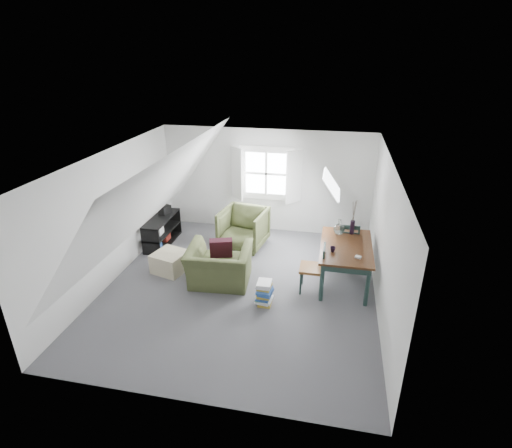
% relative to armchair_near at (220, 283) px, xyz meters
% --- Properties ---
extents(floor, '(5.50, 5.50, 0.00)m').
position_rel_armchair_near_xyz_m(floor, '(0.42, -0.08, 0.00)').
color(floor, '#4E4E53').
rests_on(floor, ground).
extents(ceiling, '(5.50, 5.50, 0.00)m').
position_rel_armchair_near_xyz_m(ceiling, '(0.42, -0.08, 2.50)').
color(ceiling, white).
rests_on(ceiling, wall_back).
extents(wall_back, '(5.00, 0.00, 5.00)m').
position_rel_armchair_near_xyz_m(wall_back, '(0.42, 2.67, 1.25)').
color(wall_back, silver).
rests_on(wall_back, ground).
extents(wall_front, '(5.00, 0.00, 5.00)m').
position_rel_armchair_near_xyz_m(wall_front, '(0.42, -2.83, 1.25)').
color(wall_front, silver).
rests_on(wall_front, ground).
extents(wall_left, '(0.00, 5.50, 5.50)m').
position_rel_armchair_near_xyz_m(wall_left, '(-2.08, -0.08, 1.25)').
color(wall_left, silver).
rests_on(wall_left, ground).
extents(wall_right, '(0.00, 5.50, 5.50)m').
position_rel_armchair_near_xyz_m(wall_right, '(2.92, -0.08, 1.25)').
color(wall_right, silver).
rests_on(wall_right, ground).
extents(slope_left, '(3.19, 5.50, 4.48)m').
position_rel_armchair_near_xyz_m(slope_left, '(-1.13, -0.08, 1.78)').
color(slope_left, white).
rests_on(slope_left, wall_left).
extents(slope_right, '(3.19, 5.50, 4.48)m').
position_rel_armchair_near_xyz_m(slope_right, '(1.97, -0.08, 1.78)').
color(slope_right, white).
rests_on(slope_right, wall_right).
extents(dormer_window, '(1.71, 0.35, 1.30)m').
position_rel_armchair_near_xyz_m(dormer_window, '(0.42, 2.60, 1.45)').
color(dormer_window, white).
rests_on(dormer_window, wall_back).
extents(skylight, '(0.35, 0.75, 0.47)m').
position_rel_armchair_near_xyz_m(skylight, '(1.97, 1.22, 1.75)').
color(skylight, white).
rests_on(skylight, slope_right).
extents(armchair_near, '(1.25, 1.11, 0.76)m').
position_rel_armchair_near_xyz_m(armchair_near, '(0.00, 0.00, 0.00)').
color(armchair_near, '#3F4728').
rests_on(armchair_near, floor).
extents(armchair_far, '(1.11, 1.13, 0.90)m').
position_rel_armchair_near_xyz_m(armchair_far, '(0.09, 1.62, 0.00)').
color(armchair_far, '#3F4728').
rests_on(armchair_far, floor).
extents(throw_pillow, '(0.49, 0.37, 0.45)m').
position_rel_armchair_near_xyz_m(throw_pillow, '(-0.00, 0.15, 0.68)').
color(throw_pillow, '#350E1A').
rests_on(throw_pillow, armchair_near).
extents(ottoman, '(0.75, 0.75, 0.40)m').
position_rel_armchair_near_xyz_m(ottoman, '(-1.12, 0.25, 0.20)').
color(ottoman, tan).
rests_on(ottoman, floor).
extents(dining_table, '(0.95, 1.59, 0.79)m').
position_rel_armchair_near_xyz_m(dining_table, '(2.34, 0.51, 0.69)').
color(dining_table, '#351D0F').
rests_on(dining_table, floor).
extents(demijohn, '(0.22, 0.22, 0.31)m').
position_rel_armchair_near_xyz_m(demijohn, '(2.19, 0.96, 0.92)').
color(demijohn, silver).
rests_on(demijohn, dining_table).
extents(vase_twigs, '(0.09, 0.10, 0.70)m').
position_rel_armchair_near_xyz_m(vase_twigs, '(2.44, 1.06, 0.95)').
color(vase_twigs, black).
rests_on(vase_twigs, dining_table).
extents(cup, '(0.10, 0.10, 0.09)m').
position_rel_armchair_near_xyz_m(cup, '(2.09, 0.21, 0.79)').
color(cup, black).
rests_on(cup, dining_table).
extents(paper_box, '(0.13, 0.10, 0.04)m').
position_rel_armchair_near_xyz_m(paper_box, '(2.54, 0.06, 0.81)').
color(paper_box, white).
rests_on(paper_box, dining_table).
extents(dining_chair_far, '(0.46, 0.46, 0.97)m').
position_rel_armchair_near_xyz_m(dining_chair_far, '(2.40, 1.24, 0.51)').
color(dining_chair_far, brown).
rests_on(dining_chair_far, floor).
extents(dining_chair_near, '(0.44, 0.44, 0.94)m').
position_rel_armchair_near_xyz_m(dining_chair_near, '(1.78, 0.10, 0.49)').
color(dining_chair_near, brown).
rests_on(dining_chair_near, floor).
extents(media_shelf, '(0.42, 1.26, 0.64)m').
position_rel_armchair_near_xyz_m(media_shelf, '(-1.78, 1.35, 0.29)').
color(media_shelf, black).
rests_on(media_shelf, floor).
extents(electronics_box, '(0.25, 0.30, 0.21)m').
position_rel_armchair_near_xyz_m(electronics_box, '(-1.78, 1.64, 0.73)').
color(electronics_box, black).
rests_on(electronics_box, media_shelf).
extents(magazine_stack, '(0.32, 0.38, 0.43)m').
position_rel_armchair_near_xyz_m(magazine_stack, '(0.97, -0.50, 0.22)').
color(magazine_stack, '#B29933').
rests_on(magazine_stack, floor).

